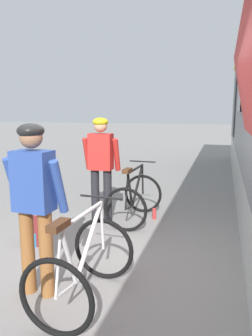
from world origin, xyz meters
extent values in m
plane|color=gray|center=(0.00, 0.00, 0.00)|extent=(80.00, 80.00, 0.00)
cube|color=black|center=(1.48, 3.05, 2.25)|extent=(0.04, 1.10, 0.80)
cube|color=black|center=(1.50, 6.83, 2.25)|extent=(0.03, 1.10, 2.29)
cylinder|color=#935B2D|center=(-0.66, -0.75, 0.45)|extent=(0.14, 0.14, 0.90)
cylinder|color=#935B2D|center=(-0.44, -0.75, 0.45)|extent=(0.14, 0.14, 0.90)
cube|color=#2D4C9E|center=(-0.55, -0.75, 1.20)|extent=(0.39, 0.25, 0.60)
cylinder|color=#2D4C9E|center=(-0.81, -0.70, 1.15)|extent=(0.10, 0.26, 0.56)
cylinder|color=#2D4C9E|center=(-0.29, -0.72, 1.15)|extent=(0.10, 0.26, 0.56)
sphere|color=#9E7051|center=(-0.55, -0.75, 1.63)|extent=(0.22, 0.22, 0.22)
ellipsoid|color=black|center=(-0.55, -0.75, 1.69)|extent=(0.26, 0.28, 0.14)
cylinder|color=#232328|center=(-0.83, 1.52, 0.45)|extent=(0.14, 0.14, 0.90)
cylinder|color=#232328|center=(-0.61, 1.53, 0.45)|extent=(0.14, 0.14, 0.90)
cube|color=red|center=(-0.72, 1.53, 1.20)|extent=(0.39, 0.26, 0.60)
cylinder|color=red|center=(-0.99, 1.55, 1.15)|extent=(0.10, 0.26, 0.56)
cylinder|color=red|center=(-0.47, 1.58, 1.15)|extent=(0.10, 0.26, 0.56)
sphere|color=tan|center=(-0.72, 1.53, 1.63)|extent=(0.22, 0.22, 0.22)
ellipsoid|color=yellow|center=(-0.72, 1.53, 1.69)|extent=(0.27, 0.29, 0.14)
torus|color=black|center=(-0.01, -0.27, 0.36)|extent=(0.71, 0.08, 0.71)
torus|color=black|center=(-0.05, -1.29, 0.36)|extent=(0.71, 0.08, 0.71)
cylinder|color=white|center=(-0.03, -0.62, 0.60)|extent=(0.07, 0.65, 0.63)
cylinder|color=white|center=(-0.03, -0.74, 0.91)|extent=(0.07, 0.85, 0.04)
cylinder|color=white|center=(-0.04, -1.05, 0.60)|extent=(0.05, 0.28, 0.62)
cylinder|color=white|center=(-0.05, -1.11, 0.33)|extent=(0.04, 0.36, 0.08)
cylinder|color=white|center=(-0.05, -1.23, 0.63)|extent=(0.03, 0.14, 0.56)
cylinder|color=white|center=(-0.02, -0.29, 0.63)|extent=(0.03, 0.08, 0.55)
cylinder|color=black|center=(-0.02, -0.32, 0.97)|extent=(0.48, 0.04, 0.02)
cube|color=#4C2D19|center=(-0.05, -1.20, 0.96)|extent=(0.11, 0.24, 0.06)
torus|color=black|center=(-0.16, 2.20, 0.36)|extent=(0.71, 0.07, 0.71)
torus|color=black|center=(-0.19, 1.18, 0.36)|extent=(0.71, 0.07, 0.71)
cylinder|color=black|center=(-0.17, 1.85, 0.60)|extent=(0.06, 0.64, 0.63)
cylinder|color=black|center=(-0.18, 1.73, 0.91)|extent=(0.07, 0.85, 0.04)
cylinder|color=black|center=(-0.19, 1.42, 0.60)|extent=(0.05, 0.28, 0.62)
cylinder|color=black|center=(-0.19, 1.36, 0.33)|extent=(0.04, 0.36, 0.08)
cylinder|color=black|center=(-0.19, 1.24, 0.63)|extent=(0.03, 0.14, 0.56)
cylinder|color=black|center=(-0.16, 2.18, 0.63)|extent=(0.03, 0.08, 0.55)
cylinder|color=black|center=(-0.17, 2.15, 0.97)|extent=(0.48, 0.04, 0.02)
cube|color=#4C2D19|center=(-0.19, 1.27, 0.96)|extent=(0.11, 0.24, 0.06)
cube|color=maroon|center=(-1.27, 0.33, 0.20)|extent=(0.31, 0.23, 0.40)
cylinder|color=red|center=(0.12, 1.88, 0.10)|extent=(0.06, 0.06, 0.19)
cylinder|color=#338CCC|center=(-1.25, 0.25, 0.10)|extent=(0.08, 0.08, 0.20)
camera|label=1|loc=(1.21, -3.46, 1.89)|focal=34.68mm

